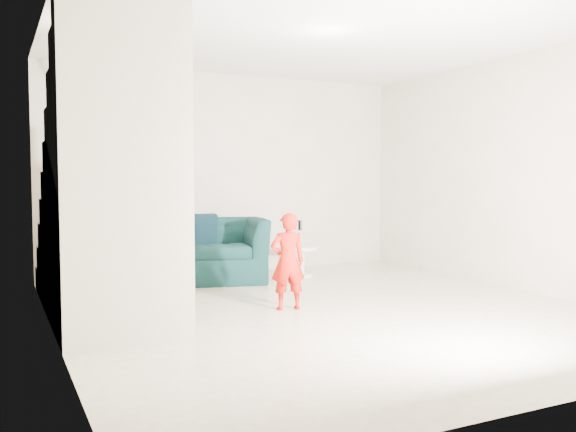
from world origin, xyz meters
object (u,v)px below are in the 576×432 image
at_px(toddler, 288,261).
at_px(side_table, 302,256).
at_px(armchair, 217,249).
at_px(staircase, 107,216).

distance_m(toddler, side_table, 2.03).
xyz_separation_m(armchair, side_table, (1.10, -0.20, -0.13)).
relative_size(toddler, staircase, 0.26).
bearing_deg(side_table, staircase, -153.15).
relative_size(armchair, staircase, 0.33).
height_order(toddler, side_table, toddler).
height_order(armchair, toddler, toddler).
relative_size(toddler, side_table, 2.42).
xyz_separation_m(toddler, side_table, (1.05, 1.73, -0.21)).
height_order(side_table, staircase, staircase).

